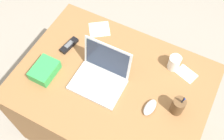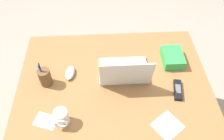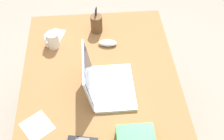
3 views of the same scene
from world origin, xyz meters
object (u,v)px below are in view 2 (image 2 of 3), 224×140
laptop (124,72)px  computer_mouse (70,73)px  coffee_mug_white (62,118)px  cordless_phone (178,90)px  pen_holder (45,77)px  snack_bag (172,58)px

laptop → computer_mouse: laptop is taller
laptop → coffee_mug_white: size_ratio=3.11×
cordless_phone → pen_holder: 0.80m
laptop → computer_mouse: size_ratio=2.77×
computer_mouse → cordless_phone: (-0.66, 0.17, -0.00)m
computer_mouse → snack_bag: size_ratio=0.65×
computer_mouse → pen_holder: size_ratio=0.63×
computer_mouse → pen_holder: 0.16m
computer_mouse → snack_bag: bearing=-166.1°
laptop → snack_bag: size_ratio=1.80×
laptop → coffee_mug_white: 0.47m
snack_bag → cordless_phone: bearing=85.4°
snack_bag → pen_holder: bearing=10.1°
laptop → coffee_mug_white: bearing=39.7°
cordless_phone → snack_bag: bearing=-94.6°
computer_mouse → pen_holder: bearing=31.6°
computer_mouse → laptop: bearing=-179.0°
laptop → snack_bag: bearing=-160.5°
computer_mouse → cordless_phone: computer_mouse is taller
coffee_mug_white → cordless_phone: (-0.67, -0.17, -0.04)m
computer_mouse → coffee_mug_white: 0.34m
computer_mouse → pen_holder: (0.14, 0.06, 0.04)m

